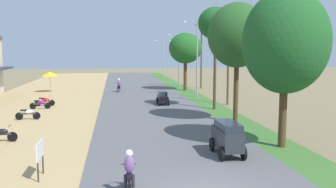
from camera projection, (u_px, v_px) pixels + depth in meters
The scene contains 19 objects.
parked_motorbike_second at pixel (1, 133), 20.46m from camera, with size 1.80×0.54×0.94m.
parked_motorbike_third at pixel (28, 113), 26.98m from camera, with size 1.80×0.54×0.94m.
parked_motorbike_fourth at pixel (40, 103), 31.87m from camera, with size 1.80×0.54×0.94m.
parked_motorbike_fifth at pixel (45, 101), 33.52m from camera, with size 1.80×0.54×0.94m.
street_signboard at pixel (40, 153), 14.69m from camera, with size 0.06×1.30×1.50m.
vendor_umbrella at pixel (50, 74), 44.24m from camera, with size 2.20×2.20×2.52m.
median_tree_nearest at pixel (286, 42), 18.83m from camera, with size 4.48×4.48×8.30m.
median_tree_second at pixel (237, 36), 25.42m from camera, with size 4.16×4.16×8.45m.
median_tree_third at pixel (216, 24), 30.94m from camera, with size 3.02×3.02×8.81m.
median_tree_fourth at pixel (185, 48), 45.85m from camera, with size 4.17×4.17×7.30m.
streetlamp_near at pixel (197, 53), 39.42m from camera, with size 3.16×0.20×8.33m.
streetlamp_mid at pixel (179, 56), 50.35m from camera, with size 3.16×0.20×7.37m.
streetlamp_far at pixel (163, 56), 66.80m from camera, with size 3.16×0.20×7.01m.
utility_pole_near at pixel (201, 54), 48.83m from camera, with size 1.80×0.20×8.97m.
utility_pole_far at pixel (228, 60), 34.31m from camera, with size 1.80×0.20×8.11m.
car_van_charcoal at pixel (227, 136), 17.76m from camera, with size 1.19×2.41×1.67m.
car_hatchback_black at pixel (163, 98), 34.29m from camera, with size 1.04×2.00×1.23m.
motorbike_foreground_rider at pixel (129, 173), 13.02m from camera, with size 0.54×1.80×1.66m.
motorbike_ahead_second at pixel (119, 85), 44.74m from camera, with size 0.54×1.80×1.66m.
Camera 1 is at (-3.09, -12.00, 5.25)m, focal length 38.88 mm.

